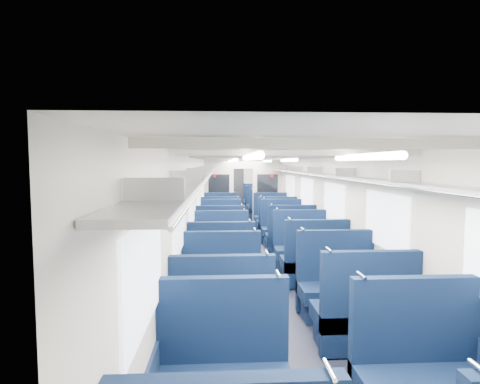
# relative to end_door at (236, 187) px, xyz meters

# --- Properties ---
(floor) EXTENTS (2.80, 18.00, 0.01)m
(floor) POSITION_rel_end_door_xyz_m (0.00, -8.94, -1.00)
(floor) COLOR black
(floor) RESTS_ON ground
(ceiling) EXTENTS (2.80, 18.00, 0.01)m
(ceiling) POSITION_rel_end_door_xyz_m (0.00, -8.94, 1.35)
(ceiling) COLOR silver
(ceiling) RESTS_ON wall_left
(wall_left) EXTENTS (0.02, 18.00, 2.35)m
(wall_left) POSITION_rel_end_door_xyz_m (-1.40, -8.94, 0.18)
(wall_left) COLOR beige
(wall_left) RESTS_ON floor
(dado_left) EXTENTS (0.03, 17.90, 0.70)m
(dado_left) POSITION_rel_end_door_xyz_m (-1.39, -8.94, -0.65)
(dado_left) COLOR #0F1B34
(dado_left) RESTS_ON floor
(wall_right) EXTENTS (0.02, 18.00, 2.35)m
(wall_right) POSITION_rel_end_door_xyz_m (1.40, -8.94, 0.18)
(wall_right) COLOR beige
(wall_right) RESTS_ON floor
(dado_right) EXTENTS (0.03, 17.90, 0.70)m
(dado_right) POSITION_rel_end_door_xyz_m (1.39, -8.94, -0.65)
(dado_right) COLOR #0F1B34
(dado_right) RESTS_ON floor
(wall_far) EXTENTS (2.80, 0.02, 2.35)m
(wall_far) POSITION_rel_end_door_xyz_m (0.00, 0.06, 0.18)
(wall_far) COLOR beige
(wall_far) RESTS_ON floor
(luggage_rack_left) EXTENTS (0.36, 17.40, 0.18)m
(luggage_rack_left) POSITION_rel_end_door_xyz_m (-1.21, -8.94, 0.97)
(luggage_rack_left) COLOR #B2B5BA
(luggage_rack_left) RESTS_ON wall_left
(luggage_rack_right) EXTENTS (0.36, 17.40, 0.18)m
(luggage_rack_right) POSITION_rel_end_door_xyz_m (1.21, -8.94, 0.97)
(luggage_rack_right) COLOR #B2B5BA
(luggage_rack_right) RESTS_ON wall_right
(windows) EXTENTS (2.78, 15.60, 0.75)m
(windows) POSITION_rel_end_door_xyz_m (0.00, -9.40, 0.42)
(windows) COLOR white
(windows) RESTS_ON wall_left
(ceiling_fittings) EXTENTS (2.70, 16.06, 0.11)m
(ceiling_fittings) POSITION_rel_end_door_xyz_m (0.00, -9.20, 1.29)
(ceiling_fittings) COLOR beige
(ceiling_fittings) RESTS_ON ceiling
(end_door) EXTENTS (0.75, 0.06, 2.00)m
(end_door) POSITION_rel_end_door_xyz_m (0.00, 0.00, 0.00)
(end_door) COLOR black
(end_door) RESTS_ON floor
(bulkhead) EXTENTS (2.80, 0.10, 2.35)m
(bulkhead) POSITION_rel_end_door_xyz_m (-0.00, -5.53, 0.23)
(bulkhead) COLOR beige
(bulkhead) RESTS_ON floor
(seat_2) EXTENTS (1.13, 0.62, 1.26)m
(seat_2) POSITION_rel_end_door_xyz_m (-0.83, -16.05, -0.61)
(seat_2) COLOR #0D1E3E
(seat_2) RESTS_ON floor
(seat_3) EXTENTS (1.13, 0.62, 1.26)m
(seat_3) POSITION_rel_end_door_xyz_m (0.83, -16.13, -0.61)
(seat_3) COLOR #0D1E3E
(seat_3) RESTS_ON floor
(seat_4) EXTENTS (1.13, 0.62, 1.26)m
(seat_4) POSITION_rel_end_door_xyz_m (-0.83, -14.96, -0.61)
(seat_4) COLOR #0D1E3E
(seat_4) RESTS_ON floor
(seat_5) EXTENTS (1.13, 0.62, 1.26)m
(seat_5) POSITION_rel_end_door_xyz_m (0.83, -14.86, -0.61)
(seat_5) COLOR #0D1E3E
(seat_5) RESTS_ON floor
(seat_6) EXTENTS (1.13, 0.62, 1.26)m
(seat_6) POSITION_rel_end_door_xyz_m (-0.83, -13.87, -0.61)
(seat_6) COLOR #0D1E3E
(seat_6) RESTS_ON floor
(seat_7) EXTENTS (1.13, 0.62, 1.26)m
(seat_7) POSITION_rel_end_door_xyz_m (0.83, -13.86, -0.61)
(seat_7) COLOR #0D1E3E
(seat_7) RESTS_ON floor
(seat_8) EXTENTS (1.13, 0.62, 1.26)m
(seat_8) POSITION_rel_end_door_xyz_m (-0.83, -12.70, -0.61)
(seat_8) COLOR #0D1E3E
(seat_8) RESTS_ON floor
(seat_9) EXTENTS (1.13, 0.62, 1.26)m
(seat_9) POSITION_rel_end_door_xyz_m (0.83, -12.54, -0.61)
(seat_9) COLOR #0D1E3E
(seat_9) RESTS_ON floor
(seat_10) EXTENTS (1.13, 0.62, 1.26)m
(seat_10) POSITION_rel_end_door_xyz_m (-0.83, -11.51, -0.61)
(seat_10) COLOR #0D1E3E
(seat_10) RESTS_ON floor
(seat_11) EXTENTS (1.13, 0.62, 1.26)m
(seat_11) POSITION_rel_end_door_xyz_m (0.83, -11.48, -0.61)
(seat_11) COLOR #0D1E3E
(seat_11) RESTS_ON floor
(seat_12) EXTENTS (1.13, 0.62, 1.26)m
(seat_12) POSITION_rel_end_door_xyz_m (-0.83, -10.30, -0.61)
(seat_12) COLOR #0D1E3E
(seat_12) RESTS_ON floor
(seat_13) EXTENTS (1.13, 0.62, 1.26)m
(seat_13) POSITION_rel_end_door_xyz_m (0.83, -10.28, -0.61)
(seat_13) COLOR #0D1E3E
(seat_13) RESTS_ON floor
(seat_14) EXTENTS (1.13, 0.62, 1.26)m
(seat_14) POSITION_rel_end_door_xyz_m (-0.83, -9.05, -0.61)
(seat_14) COLOR #0D1E3E
(seat_14) RESTS_ON floor
(seat_15) EXTENTS (1.13, 0.62, 1.26)m
(seat_15) POSITION_rel_end_door_xyz_m (0.83, -9.11, -0.61)
(seat_15) COLOR #0D1E3E
(seat_15) RESTS_ON floor
(seat_16) EXTENTS (1.13, 0.62, 1.26)m
(seat_16) POSITION_rel_end_door_xyz_m (-0.83, -8.03, -0.61)
(seat_16) COLOR #0D1E3E
(seat_16) RESTS_ON floor
(seat_17) EXTENTS (1.13, 0.62, 1.26)m
(seat_17) POSITION_rel_end_door_xyz_m (0.83, -8.12, -0.61)
(seat_17) COLOR #0D1E3E
(seat_17) RESTS_ON floor
(seat_18) EXTENTS (1.13, 0.62, 1.26)m
(seat_18) POSITION_rel_end_door_xyz_m (-0.83, -6.77, -0.61)
(seat_18) COLOR #0D1E3E
(seat_18) RESTS_ON floor
(seat_19) EXTENTS (1.13, 0.62, 1.26)m
(seat_19) POSITION_rel_end_door_xyz_m (0.83, -6.89, -0.61)
(seat_19) COLOR #0D1E3E
(seat_19) RESTS_ON floor
(seat_20) EXTENTS (1.13, 0.62, 1.26)m
(seat_20) POSITION_rel_end_door_xyz_m (-0.83, -4.86, -0.61)
(seat_20) COLOR #0D1E3E
(seat_20) RESTS_ON floor
(seat_21) EXTENTS (1.13, 0.62, 1.26)m
(seat_21) POSITION_rel_end_door_xyz_m (0.83, -4.81, -0.61)
(seat_21) COLOR #0D1E3E
(seat_21) RESTS_ON floor
(seat_22) EXTENTS (1.13, 0.62, 1.26)m
(seat_22) POSITION_rel_end_door_xyz_m (-0.83, -3.70, -0.61)
(seat_22) COLOR #0D1E3E
(seat_22) RESTS_ON floor
(seat_23) EXTENTS (1.13, 0.62, 1.26)m
(seat_23) POSITION_rel_end_door_xyz_m (0.83, -3.56, -0.61)
(seat_23) COLOR #0D1E3E
(seat_23) RESTS_ON floor
(seat_24) EXTENTS (1.13, 0.62, 1.26)m
(seat_24) POSITION_rel_end_door_xyz_m (-0.83, -2.50, -0.61)
(seat_24) COLOR #0D1E3E
(seat_24) RESTS_ON floor
(seat_25) EXTENTS (1.13, 0.62, 1.26)m
(seat_25) POSITION_rel_end_door_xyz_m (0.83, -2.55, -0.61)
(seat_25) COLOR #0D1E3E
(seat_25) RESTS_ON floor
(seat_26) EXTENTS (1.13, 0.62, 1.26)m
(seat_26) POSITION_rel_end_door_xyz_m (-0.83, -1.41, -0.61)
(seat_26) COLOR #0D1E3E
(seat_26) RESTS_ON floor
(seat_27) EXTENTS (1.13, 0.62, 1.26)m
(seat_27) POSITION_rel_end_door_xyz_m (0.83, -1.38, -0.61)
(seat_27) COLOR #0D1E3E
(seat_27) RESTS_ON floor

